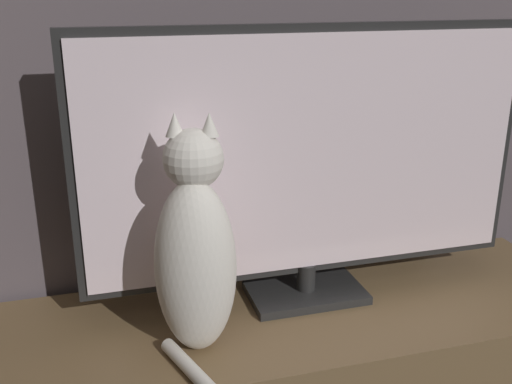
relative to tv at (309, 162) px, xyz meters
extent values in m
cube|color=black|center=(0.00, 0.00, -0.32)|extent=(0.27, 0.16, 0.02)
cylinder|color=black|center=(0.00, 0.00, -0.28)|extent=(0.04, 0.04, 0.06)
cube|color=black|center=(0.00, 0.00, 0.02)|extent=(1.03, 0.02, 0.56)
cube|color=silver|center=(0.00, -0.01, 0.02)|extent=(0.99, 0.01, 0.53)
ellipsoid|color=silver|center=(-0.29, -0.14, -0.15)|extent=(0.19, 0.18, 0.36)
ellipsoid|color=olive|center=(-0.27, -0.09, -0.17)|extent=(0.10, 0.07, 0.20)
sphere|color=silver|center=(-0.28, -0.11, 0.06)|extent=(0.14, 0.14, 0.12)
cone|color=silver|center=(-0.31, -0.10, 0.13)|extent=(0.04, 0.04, 0.04)
cone|color=silver|center=(-0.25, -0.12, 0.13)|extent=(0.04, 0.04, 0.04)
cylinder|color=silver|center=(-0.31, -0.24, -0.32)|extent=(0.10, 0.21, 0.03)
camera|label=1|loc=(-0.46, -1.19, 0.37)|focal=42.00mm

